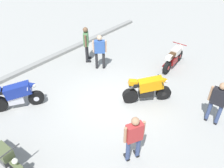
{
  "coord_description": "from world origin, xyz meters",
  "views": [
    {
      "loc": [
        -5.19,
        -4.68,
        6.15
      ],
      "look_at": [
        0.16,
        0.15,
        0.75
      ],
      "focal_mm": 37.23,
      "sensor_mm": 36.0,
      "label": 1
    }
  ],
  "objects": [
    {
      "name": "person_in_black_shirt",
      "position": [
        1.62,
        -3.37,
        1.0
      ],
      "size": [
        0.35,
        0.67,
        1.74
      ],
      "rotation": [
        0.0,
        0.0,
        0.12
      ],
      "color": "#384772",
      "rests_on": "ground"
    },
    {
      "name": "ground_plane",
      "position": [
        0.0,
        0.0,
        0.0
      ],
      "size": [
        40.0,
        40.0,
        0.0
      ],
      "primitive_type": "plane",
      "color": "#9E9E99"
    },
    {
      "name": "person_in_blue_shirt",
      "position": [
        1.5,
        2.12,
        0.98
      ],
      "size": [
        0.55,
        0.56,
        1.71
      ],
      "rotation": [
        0.0,
        0.0,
        0.76
      ],
      "color": "#262628",
      "rests_on": "ground"
    },
    {
      "name": "person_in_green_shirt",
      "position": [
        1.57,
        3.11,
        1.03
      ],
      "size": [
        0.57,
        0.56,
        1.78
      ],
      "rotation": [
        0.0,
        0.0,
        5.47
      ],
      "color": "#262628",
      "rests_on": "ground"
    },
    {
      "name": "motorcycle_cream_vintage",
      "position": [
        3.91,
        -0.42,
        0.49
      ],
      "size": [
        1.96,
        0.7,
        1.07
      ],
      "rotation": [
        0.0,
        0.0,
        0.1
      ],
      "color": "black",
      "rests_on": "ground"
    },
    {
      "name": "person_in_red_shirt",
      "position": [
        -1.51,
        -2.2,
        0.99
      ],
      "size": [
        0.64,
        0.46,
        1.72
      ],
      "rotation": [
        0.0,
        0.0,
        1.14
      ],
      "color": "#384772",
      "rests_on": "ground"
    },
    {
      "name": "motorcycle_olive_vintage",
      "position": [
        -4.24,
        0.4,
        0.49
      ],
      "size": [
        0.7,
        1.96,
        1.07
      ],
      "rotation": [
        0.0,
        0.0,
        4.8
      ],
      "color": "black",
      "rests_on": "ground"
    },
    {
      "name": "curb_edge",
      "position": [
        0.0,
        4.6,
        0.07
      ],
      "size": [
        14.0,
        0.3,
        0.15
      ],
      "primitive_type": "cube",
      "color": "gray",
      "rests_on": "ground"
    },
    {
      "name": "motorcycle_blue_sportbike",
      "position": [
        -2.6,
        2.49,
        0.59
      ],
      "size": [
        1.76,
        1.18,
        1.14
      ],
      "rotation": [
        0.0,
        0.0,
        5.73
      ],
      "color": "black",
      "rests_on": "ground"
    },
    {
      "name": "motorcycle_orange_sportbike",
      "position": [
        1.03,
        -0.95,
        0.59
      ],
      "size": [
        1.61,
        1.41,
        1.14
      ],
      "rotation": [
        0.0,
        0.0,
        5.58
      ],
      "color": "black",
      "rests_on": "ground"
    }
  ]
}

